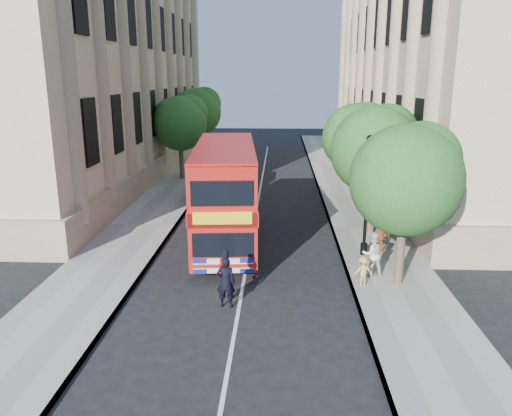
# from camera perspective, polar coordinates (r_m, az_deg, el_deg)

# --- Properties ---
(ground) EXTENTS (120.00, 120.00, 0.00)m
(ground) POSITION_cam_1_polar(r_m,az_deg,el_deg) (16.48, -2.20, -12.64)
(ground) COLOR black
(ground) RESTS_ON ground
(pavement_right) EXTENTS (3.50, 80.00, 0.12)m
(pavement_right) POSITION_cam_1_polar(r_m,az_deg,el_deg) (26.07, 12.41, -2.30)
(pavement_right) COLOR gray
(pavement_right) RESTS_ON ground
(pavement_left) EXTENTS (3.50, 80.00, 0.12)m
(pavement_left) POSITION_cam_1_polar(r_m,az_deg,el_deg) (26.65, -12.77, -1.94)
(pavement_left) COLOR gray
(pavement_left) RESTS_ON ground
(building_right) EXTENTS (12.00, 38.00, 18.00)m
(building_right) POSITION_cam_1_polar(r_m,az_deg,el_deg) (40.55, 21.51, 15.88)
(building_right) COLOR tan
(building_right) RESTS_ON ground
(building_left) EXTENTS (12.00, 38.00, 18.00)m
(building_left) POSITION_cam_1_polar(r_m,az_deg,el_deg) (41.43, -19.46, 16.02)
(building_left) COLOR tan
(building_left) RESTS_ON ground
(tree_right_near) EXTENTS (4.00, 4.00, 6.08)m
(tree_right_near) POSITION_cam_1_polar(r_m,az_deg,el_deg) (18.47, 16.91, 3.75)
(tree_right_near) COLOR #473828
(tree_right_near) RESTS_ON ground
(tree_right_mid) EXTENTS (4.20, 4.20, 6.37)m
(tree_right_mid) POSITION_cam_1_polar(r_m,az_deg,el_deg) (24.23, 13.58, 6.98)
(tree_right_mid) COLOR #473828
(tree_right_mid) RESTS_ON ground
(tree_right_far) EXTENTS (4.00, 4.00, 6.15)m
(tree_right_far) POSITION_cam_1_polar(r_m,az_deg,el_deg) (30.12, 11.48, 8.32)
(tree_right_far) COLOR #473828
(tree_right_far) RESTS_ON ground
(tree_left_far) EXTENTS (4.00, 4.00, 6.30)m
(tree_left_far) POSITION_cam_1_polar(r_m,az_deg,el_deg) (37.44, -8.62, 9.89)
(tree_left_far) COLOR #473828
(tree_left_far) RESTS_ON ground
(tree_left_back) EXTENTS (4.20, 4.20, 6.65)m
(tree_left_back) POSITION_cam_1_polar(r_m,az_deg,el_deg) (45.27, -6.65, 11.14)
(tree_left_back) COLOR #473828
(tree_left_back) RESTS_ON ground
(lamp_post) EXTENTS (0.32, 0.32, 5.16)m
(lamp_post) POSITION_cam_1_polar(r_m,az_deg,el_deg) (21.50, 12.52, 0.81)
(lamp_post) COLOR black
(lamp_post) RESTS_ON pavement_right
(double_decker_bus) EXTENTS (3.38, 9.96, 4.52)m
(double_decker_bus) POSITION_cam_1_polar(r_m,az_deg,el_deg) (22.86, -3.50, 1.94)
(double_decker_bus) COLOR #A4100B
(double_decker_bus) RESTS_ON ground
(box_van) EXTENTS (2.36, 5.43, 3.06)m
(box_van) POSITION_cam_1_polar(r_m,az_deg,el_deg) (31.65, -5.00, 3.71)
(box_van) COLOR black
(box_van) RESTS_ON ground
(police_constable) EXTENTS (0.67, 0.46, 1.78)m
(police_constable) POSITION_cam_1_polar(r_m,az_deg,el_deg) (16.98, -3.47, -8.45)
(police_constable) COLOR black
(police_constable) RESTS_ON ground
(woman_pedestrian) EXTENTS (0.92, 0.76, 1.74)m
(woman_pedestrian) POSITION_cam_1_polar(r_m,az_deg,el_deg) (19.74, 13.20, -5.13)
(woman_pedestrian) COLOR silver
(woman_pedestrian) RESTS_ON pavement_right
(child_a) EXTENTS (0.76, 0.38, 1.24)m
(child_a) POSITION_cam_1_polar(r_m,az_deg,el_deg) (22.50, 14.10, -3.35)
(child_a) COLOR #C04A22
(child_a) RESTS_ON pavement_right
(child_b) EXTENTS (0.77, 0.52, 1.10)m
(child_b) POSITION_cam_1_polar(r_m,az_deg,el_deg) (18.86, 12.13, -7.05)
(child_b) COLOR gold
(child_b) RESTS_ON pavement_right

